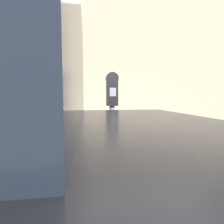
# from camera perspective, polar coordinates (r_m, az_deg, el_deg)

# --- Properties ---
(sidewalk) EXTENTS (24.00, 2.80, 0.14)m
(sidewalk) POSITION_cam_1_polar(r_m,az_deg,el_deg) (3.79, -1.04, -12.06)
(sidewalk) COLOR #BCB7AD
(sidewalk) RESTS_ON ground_plane
(building_facade) EXTENTS (24.00, 0.30, 4.77)m
(building_facade) POSITION_cam_1_polar(r_m,az_deg,el_deg) (5.72, -3.95, 17.02)
(building_facade) COLOR tan
(building_facade) RESTS_ON ground_plane
(parking_meter) EXTENTS (0.18, 0.14, 1.39)m
(parking_meter) POSITION_cam_1_polar(r_m,az_deg,el_deg) (2.57, 0.00, 2.59)
(parking_meter) COLOR gray
(parking_meter) RESTS_ON sidewalk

